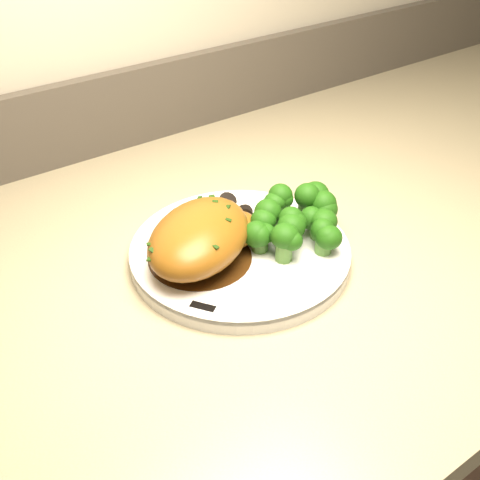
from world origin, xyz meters
TOP-DOWN VIEW (x-y plane):
  - plate at (0.14, 1.64)m, footprint 0.31×0.31m
  - rim_accent_0 at (0.13, 1.75)m, footprint 0.03×0.01m
  - rim_accent_1 at (0.04, 1.58)m, footprint 0.02×0.03m
  - rim_accent_2 at (0.24, 1.59)m, footprint 0.02×0.03m
  - gravy_pool at (0.09, 1.65)m, footprint 0.12×0.12m
  - chicken_breast at (0.09, 1.65)m, footprint 0.18×0.17m
  - mushroom_pile at (0.15, 1.69)m, footprint 0.09×0.07m
  - broccoli_florets at (0.20, 1.62)m, footprint 0.14×0.10m

SIDE VIEW (x-z plane):
  - plate at x=0.14m, z-range 0.93..0.95m
  - rim_accent_0 at x=0.13m, z-range 0.95..0.95m
  - rim_accent_1 at x=0.04m, z-range 0.95..0.95m
  - rim_accent_2 at x=0.24m, z-range 0.95..0.95m
  - gravy_pool at x=0.09m, z-range 0.95..0.95m
  - mushroom_pile at x=0.15m, z-range 0.94..0.96m
  - broccoli_florets at x=0.20m, z-range 0.95..0.99m
  - chicken_breast at x=0.09m, z-range 0.95..1.01m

